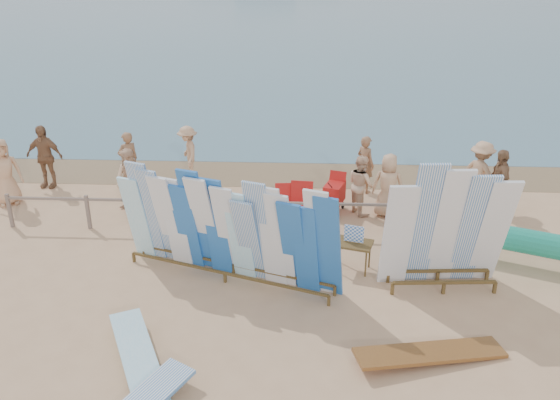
{
  "coord_description": "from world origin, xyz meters",
  "views": [
    {
      "loc": [
        1.43,
        -10.18,
        6.68
      ],
      "look_at": [
        0.82,
        2.78,
        0.98
      ],
      "focal_mm": 38.0,
      "sensor_mm": 36.0,
      "label": 1
    }
  ],
  "objects_px": {
    "flat_board_c": "(430,359)",
    "beachgoer_3": "(188,152)",
    "beachgoer_1": "(128,160)",
    "flat_board_a": "(141,369)",
    "beachgoer_8": "(361,184)",
    "beachgoer_0": "(4,172)",
    "beach_chair_left": "(301,208)",
    "beachgoer_extra_0": "(480,173)",
    "main_surfboard_rack": "(228,231)",
    "beachgoer_extra_1": "(44,156)",
    "beachgoer_7": "(365,164)",
    "beachgoer_6": "(388,185)",
    "stroller": "(334,197)",
    "outrigger_canoe": "(531,244)",
    "beachgoer_2": "(130,181)",
    "beachgoer_10": "(499,183)",
    "vendor_table": "(353,255)",
    "beach_chair_right": "(285,207)",
    "side_surfboard_rack": "(447,232)"
  },
  "relations": [
    {
      "from": "vendor_table",
      "to": "beachgoer_3",
      "type": "distance_m",
      "value": 7.07
    },
    {
      "from": "beachgoer_1",
      "to": "beachgoer_7",
      "type": "height_order",
      "value": "beachgoer_1"
    },
    {
      "from": "main_surfboard_rack",
      "to": "beachgoer_extra_1",
      "type": "height_order",
      "value": "main_surfboard_rack"
    },
    {
      "from": "beach_chair_right",
      "to": "beachgoer_1",
      "type": "bearing_deg",
      "value": 154.16
    },
    {
      "from": "stroller",
      "to": "beachgoer_8",
      "type": "xyz_separation_m",
      "value": [
        0.68,
        -0.01,
        0.38
      ]
    },
    {
      "from": "beachgoer_extra_1",
      "to": "beachgoer_0",
      "type": "height_order",
      "value": "beachgoer_extra_1"
    },
    {
      "from": "beachgoer_6",
      "to": "beachgoer_3",
      "type": "distance_m",
      "value": 6.2
    },
    {
      "from": "flat_board_a",
      "to": "beachgoer_extra_0",
      "type": "xyz_separation_m",
      "value": [
        7.46,
        7.25,
        0.9
      ]
    },
    {
      "from": "main_surfboard_rack",
      "to": "beachgoer_extra_1",
      "type": "bearing_deg",
      "value": 160.29
    },
    {
      "from": "outrigger_canoe",
      "to": "beach_chair_left",
      "type": "relative_size",
      "value": 6.48
    },
    {
      "from": "stroller",
      "to": "beachgoer_6",
      "type": "distance_m",
      "value": 1.45
    },
    {
      "from": "vendor_table",
      "to": "beach_chair_left",
      "type": "distance_m",
      "value": 2.9
    },
    {
      "from": "flat_board_a",
      "to": "beachgoer_extra_1",
      "type": "bearing_deg",
      "value": 95.06
    },
    {
      "from": "flat_board_a",
      "to": "beach_chair_right",
      "type": "xyz_separation_m",
      "value": [
        2.23,
        6.23,
        0.24
      ]
    },
    {
      "from": "beachgoer_3",
      "to": "beachgoer_10",
      "type": "bearing_deg",
      "value": 56.64
    },
    {
      "from": "beachgoer_1",
      "to": "beachgoer_8",
      "type": "distance_m",
      "value": 6.74
    },
    {
      "from": "beachgoer_2",
      "to": "beachgoer_6",
      "type": "bearing_deg",
      "value": 28.32
    },
    {
      "from": "stroller",
      "to": "beachgoer_8",
      "type": "distance_m",
      "value": 0.78
    },
    {
      "from": "main_surfboard_rack",
      "to": "vendor_table",
      "type": "bearing_deg",
      "value": 30.1
    },
    {
      "from": "flat_board_a",
      "to": "beach_chair_left",
      "type": "bearing_deg",
      "value": 40.65
    },
    {
      "from": "side_surfboard_rack",
      "to": "stroller",
      "type": "xyz_separation_m",
      "value": [
        -2.09,
        3.71,
        -0.89
      ]
    },
    {
      "from": "flat_board_c",
      "to": "beachgoer_6",
      "type": "xyz_separation_m",
      "value": [
        -0.08,
        5.89,
        0.85
      ]
    },
    {
      "from": "beachgoer_1",
      "to": "beachgoer_0",
      "type": "bearing_deg",
      "value": -19.55
    },
    {
      "from": "beachgoer_7",
      "to": "beachgoer_6",
      "type": "bearing_deg",
      "value": 154.2
    },
    {
      "from": "flat_board_a",
      "to": "beachgoer_1",
      "type": "distance_m",
      "value": 8.38
    },
    {
      "from": "beachgoer_extra_1",
      "to": "beachgoer_extra_0",
      "type": "distance_m",
      "value": 12.32
    },
    {
      "from": "side_surfboard_rack",
      "to": "beach_chair_right",
      "type": "xyz_separation_m",
      "value": [
        -3.38,
        3.38,
        -1.06
      ]
    },
    {
      "from": "beachgoer_7",
      "to": "beachgoer_extra_0",
      "type": "relative_size",
      "value": 0.93
    },
    {
      "from": "outrigger_canoe",
      "to": "beachgoer_extra_1",
      "type": "bearing_deg",
      "value": -175.73
    },
    {
      "from": "beach_chair_left",
      "to": "beachgoer_extra_0",
      "type": "height_order",
      "value": "beachgoer_extra_0"
    },
    {
      "from": "vendor_table",
      "to": "beachgoer_1",
      "type": "relative_size",
      "value": 0.63
    },
    {
      "from": "beachgoer_1",
      "to": "beachgoer_0",
      "type": "relative_size",
      "value": 0.91
    },
    {
      "from": "vendor_table",
      "to": "beachgoer_7",
      "type": "distance_m",
      "value": 4.56
    },
    {
      "from": "flat_board_c",
      "to": "beachgoer_2",
      "type": "bearing_deg",
      "value": 34.49
    },
    {
      "from": "beachgoer_7",
      "to": "beachgoer_extra_0",
      "type": "bearing_deg",
      "value": -145.47
    },
    {
      "from": "beachgoer_1",
      "to": "flat_board_a",
      "type": "bearing_deg",
      "value": 63.99
    },
    {
      "from": "beach_chair_right",
      "to": "beachgoer_2",
      "type": "distance_m",
      "value": 4.16
    },
    {
      "from": "beachgoer_8",
      "to": "beachgoer_3",
      "type": "height_order",
      "value": "beachgoer_3"
    },
    {
      "from": "flat_board_c",
      "to": "beachgoer_3",
      "type": "height_order",
      "value": "beachgoer_3"
    },
    {
      "from": "beach_chair_right",
      "to": "beachgoer_10",
      "type": "relative_size",
      "value": 0.46
    },
    {
      "from": "flat_board_c",
      "to": "beachgoer_6",
      "type": "bearing_deg",
      "value": -14.32
    },
    {
      "from": "outrigger_canoe",
      "to": "beachgoer_extra_0",
      "type": "relative_size",
      "value": 3.34
    },
    {
      "from": "beachgoer_8",
      "to": "beachgoer_6",
      "type": "bearing_deg",
      "value": -130.97
    },
    {
      "from": "beachgoer_extra_1",
      "to": "beachgoer_6",
      "type": "distance_m",
      "value": 9.85
    },
    {
      "from": "beach_chair_left",
      "to": "beachgoer_10",
      "type": "distance_m",
      "value": 5.18
    },
    {
      "from": "beachgoer_10",
      "to": "beachgoer_extra_0",
      "type": "bearing_deg",
      "value": -161.05
    },
    {
      "from": "beachgoer_1",
      "to": "beachgoer_0",
      "type": "xyz_separation_m",
      "value": [
        -3.04,
        -1.3,
        0.08
      ]
    },
    {
      "from": "beach_chair_right",
      "to": "beachgoer_0",
      "type": "height_order",
      "value": "beachgoer_0"
    },
    {
      "from": "beachgoer_10",
      "to": "flat_board_a",
      "type": "bearing_deg",
      "value": -52.75
    },
    {
      "from": "beach_chair_left",
      "to": "beachgoer_7",
      "type": "bearing_deg",
      "value": 51.2
    }
  ]
}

